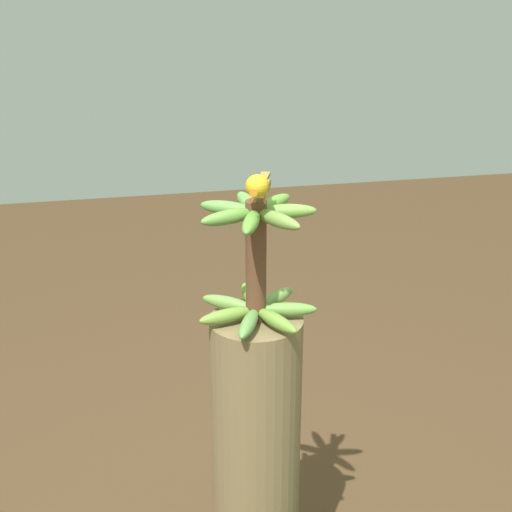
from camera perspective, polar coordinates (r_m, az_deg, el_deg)
banana_tree at (r=2.12m, az=0.00°, el=-16.25°), size 0.24×0.24×0.95m
banana_bunch at (r=1.80m, az=0.00°, el=-0.41°), size 0.30×0.30×0.31m
perched_bird at (r=1.69m, az=0.21°, el=5.42°), size 0.08×0.18×0.08m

